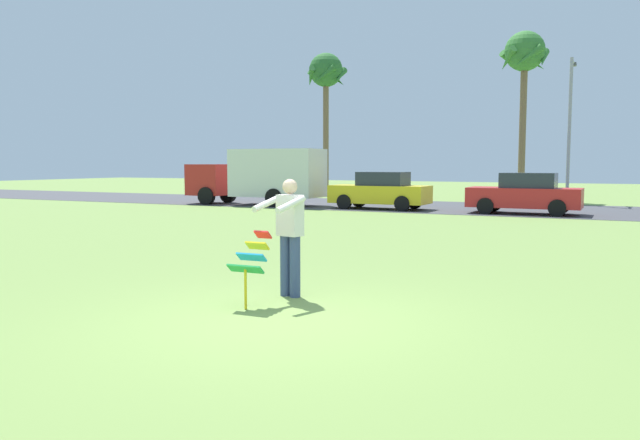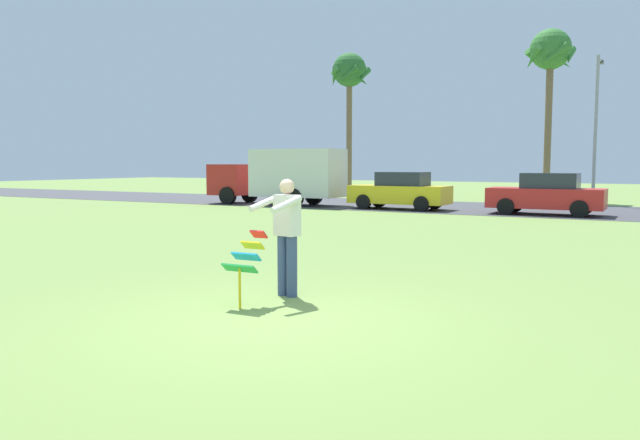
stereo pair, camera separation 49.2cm
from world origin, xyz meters
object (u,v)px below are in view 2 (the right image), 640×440
(kite_held, at_px, (246,258))
(palm_tree_right_near, at_px, (550,57))
(palm_tree_left_near, at_px, (349,76))
(parked_truck_red_cab, at_px, (283,175))
(person_kite_flyer, at_px, (286,232))
(parked_car_red, at_px, (547,195))
(parked_car_yellow, at_px, (400,191))
(streetlight_pole, at_px, (596,120))

(kite_held, bearing_deg, palm_tree_right_near, 90.91)
(palm_tree_left_near, bearing_deg, parked_truck_red_cab, -80.69)
(person_kite_flyer, height_order, kite_held, person_kite_flyer)
(person_kite_flyer, distance_m, palm_tree_right_near, 27.79)
(kite_held, distance_m, parked_car_red, 18.01)
(palm_tree_left_near, bearing_deg, person_kite_flyer, -65.54)
(parked_car_red, height_order, palm_tree_right_near, palm_tree_right_near)
(kite_held, distance_m, parked_car_yellow, 18.62)
(parked_truck_red_cab, xyz_separation_m, parked_car_yellow, (5.93, 0.00, -0.64))
(parked_car_yellow, distance_m, palm_tree_left_near, 14.72)
(person_kite_flyer, bearing_deg, kite_held, -100.07)
(person_kite_flyer, xyz_separation_m, palm_tree_right_near, (-0.58, 27.01, 6.54))
(person_kite_flyer, relative_size, palm_tree_right_near, 0.19)
(person_kite_flyer, distance_m, parked_truck_red_cab, 20.36)
(person_kite_flyer, xyz_separation_m, palm_tree_left_near, (-12.66, 27.84, 6.46))
(person_kite_flyer, bearing_deg, parked_truck_red_cab, 122.43)
(person_kite_flyer, relative_size, palm_tree_left_near, 0.20)
(kite_held, distance_m, palm_tree_right_near, 28.64)
(person_kite_flyer, height_order, parked_car_red, person_kite_flyer)
(palm_tree_left_near, xyz_separation_m, palm_tree_right_near, (12.08, -0.83, 0.08))
(person_kite_flyer, height_order, parked_truck_red_cab, parked_truck_red_cab)
(kite_held, bearing_deg, palm_tree_left_near, 113.61)
(parked_truck_red_cab, bearing_deg, palm_tree_left_near, 99.31)
(parked_car_red, height_order, streetlight_pole, streetlight_pole)
(streetlight_pole, bearing_deg, parked_car_yellow, -133.15)
(parked_car_red, xyz_separation_m, palm_tree_right_near, (-1.55, 9.83, 6.72))
(person_kite_flyer, bearing_deg, parked_car_red, 86.78)
(kite_held, distance_m, streetlight_pole, 25.68)
(palm_tree_left_near, distance_m, streetlight_pole, 15.35)
(parked_truck_red_cab, distance_m, streetlight_pole, 15.06)
(person_kite_flyer, relative_size, parked_truck_red_cab, 0.26)
(kite_held, bearing_deg, parked_car_yellow, 105.08)
(palm_tree_left_near, relative_size, streetlight_pole, 1.27)
(parked_car_red, distance_m, palm_tree_left_near, 18.53)
(palm_tree_left_near, height_order, streetlight_pole, palm_tree_left_near)
(palm_tree_right_near, bearing_deg, palm_tree_left_near, 176.06)
(kite_held, distance_m, parked_truck_red_cab, 20.97)
(kite_held, xyz_separation_m, parked_car_red, (1.11, 17.98, 0.11))
(person_kite_flyer, height_order, parked_car_yellow, person_kite_flyer)
(palm_tree_left_near, bearing_deg, parked_car_red, -38.03)
(palm_tree_right_near, distance_m, streetlight_pole, 4.95)
(person_kite_flyer, height_order, palm_tree_right_near, palm_tree_right_near)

